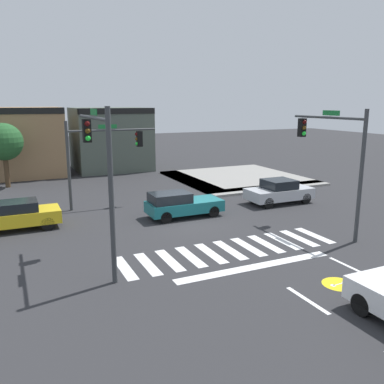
# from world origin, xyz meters

# --- Properties ---
(ground_plane) EXTENTS (120.00, 120.00, 0.00)m
(ground_plane) POSITION_xyz_m (0.00, 0.00, 0.00)
(ground_plane) COLOR #2B2B2D
(crosswalk_near) EXTENTS (9.76, 2.46, 0.01)m
(crosswalk_near) POSITION_xyz_m (-0.00, -4.50, 0.00)
(crosswalk_near) COLOR silver
(crosswalk_near) RESTS_ON ground_plane
(bike_detector_marking) EXTENTS (1.17, 1.17, 0.01)m
(bike_detector_marking) POSITION_xyz_m (1.79, -9.04, 0.00)
(bike_detector_marking) COLOR yellow
(bike_detector_marking) RESTS_ON ground_plane
(curb_corner_northeast) EXTENTS (10.00, 10.60, 0.15)m
(curb_corner_northeast) POSITION_xyz_m (8.49, 9.42, 0.07)
(curb_corner_northeast) COLOR gray
(curb_corner_northeast) RESTS_ON ground_plane
(storefront_row) EXTENTS (13.97, 6.50, 5.82)m
(storefront_row) POSITION_xyz_m (-2.77, 19.02, 2.91)
(storefront_row) COLOR #93704C
(storefront_row) RESTS_ON ground_plane
(traffic_signal_southeast) EXTENTS (0.32, 4.77, 5.97)m
(traffic_signal_southeast) POSITION_xyz_m (5.73, -4.21, 4.11)
(traffic_signal_southeast) COLOR #383A3D
(traffic_signal_southeast) RESTS_ON ground_plane
(traffic_signal_southwest) EXTENTS (0.32, 5.10, 6.12)m
(traffic_signal_southwest) POSITION_xyz_m (-5.31, -3.90, 4.22)
(traffic_signal_southwest) COLOR #383A3D
(traffic_signal_southwest) RESTS_ON ground_plane
(traffic_signal_northwest) EXTENTS (5.35, 0.32, 5.21)m
(traffic_signal_northwest) POSITION_xyz_m (-3.19, 5.14, 3.54)
(traffic_signal_northwest) COLOR #383A3D
(traffic_signal_northwest) RESTS_ON ground_plane
(car_yellow) EXTENTS (4.33, 1.73, 1.45)m
(car_yellow) POSITION_xyz_m (-8.31, 2.47, 0.75)
(car_yellow) COLOR gold
(car_yellow) RESTS_ON ground_plane
(car_teal) EXTENTS (4.17, 1.76, 1.43)m
(car_teal) POSITION_xyz_m (0.11, 1.15, 0.73)
(car_teal) COLOR #196B70
(car_teal) RESTS_ON ground_plane
(car_silver) EXTENTS (4.16, 1.93, 1.51)m
(car_silver) POSITION_xyz_m (6.99, 1.48, 0.75)
(car_silver) COLOR #B7BABF
(car_silver) RESTS_ON ground_plane
(roadside_tree) EXTENTS (2.75, 2.75, 4.77)m
(roadside_tree) POSITION_xyz_m (-8.50, 14.00, 3.37)
(roadside_tree) COLOR #4C3823
(roadside_tree) RESTS_ON ground_plane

